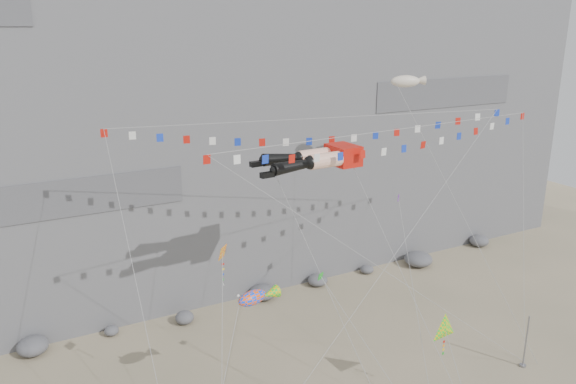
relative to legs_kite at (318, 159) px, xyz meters
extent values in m
cube|color=slate|center=(1.00, 26.27, 8.98)|extent=(80.00, 28.00, 50.00)
cylinder|color=gray|center=(13.64, -7.96, -13.89)|extent=(0.12, 0.12, 4.26)
cube|color=red|center=(2.18, 0.13, 0.01)|extent=(1.86, 2.48, 1.41)
cylinder|color=#FDBB9E|center=(0.17, -0.69, 0.01)|extent=(2.44, 1.17, 1.04)
sphere|color=black|center=(-1.02, -0.75, 0.01)|extent=(0.95, 0.95, 0.95)
cone|color=black|center=(-2.43, -0.83, -0.07)|extent=(2.89, 1.03, 0.97)
cube|color=black|center=(-4.32, -0.94, -0.39)|extent=(0.94, 0.46, 0.35)
cylinder|color=#FDBB9E|center=(0.09, 0.72, 0.01)|extent=(2.44, 1.17, 1.04)
sphere|color=black|center=(-1.10, 0.65, 0.01)|extent=(0.95, 0.95, 0.95)
cone|color=black|center=(-2.51, 0.57, 0.14)|extent=(2.91, 1.03, 1.04)
cube|color=black|center=(-4.40, 0.47, 0.04)|extent=(0.94, 0.46, 0.35)
cylinder|color=gray|center=(3.01, -6.78, -7.98)|extent=(0.03, 0.03, 21.20)
cylinder|color=gray|center=(-5.87, -4.09, -6.83)|extent=(0.03, 0.03, 27.30)
cylinder|color=gray|center=(9.90, -4.44, -7.12)|extent=(0.03, 0.03, 20.70)
cube|color=gray|center=(14.19, -7.67, -15.97)|extent=(0.16, 0.16, 0.10)
cylinder|color=gray|center=(-10.21, -7.10, -9.95)|extent=(0.03, 0.03, 14.30)
cylinder|color=gray|center=(12.63, -2.27, -5.75)|extent=(0.03, 0.03, 24.16)
cube|color=gray|center=(14.85, -8.32, -15.97)|extent=(0.16, 0.16, 0.10)
cylinder|color=gray|center=(-1.72, -5.27, -8.36)|extent=(0.03, 0.03, 20.41)
cylinder|color=gray|center=(5.50, -4.65, -10.12)|extent=(0.03, 0.03, 17.10)
cylinder|color=gray|center=(-0.46, -8.84, -11.32)|extent=(0.03, 0.03, 13.67)
camera|label=1|loc=(-19.45, -32.24, 8.83)|focal=35.00mm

